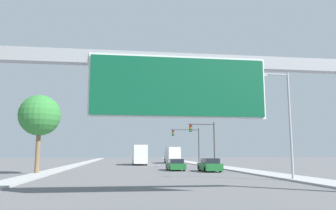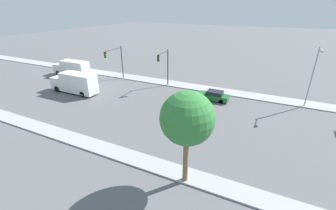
{
  "view_description": "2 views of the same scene",
  "coord_description": "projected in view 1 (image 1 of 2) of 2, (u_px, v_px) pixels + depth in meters",
  "views": [
    {
      "loc": [
        -2.76,
        1.42,
        2.16
      ],
      "look_at": [
        0.0,
        22.14,
        5.2
      ],
      "focal_mm": 35.0,
      "sensor_mm": 36.0,
      "label": 1
    },
    {
      "loc": [
        -25.14,
        30.79,
        13.5
      ],
      "look_at": [
        -1.67,
        42.18,
        1.89
      ],
      "focal_mm": 24.0,
      "sensor_mm": 36.0,
      "label": 2
    }
  ],
  "objects": [
    {
      "name": "sidewalk_right",
      "position": [
        202.0,
        164.0,
        58.99
      ],
      "size": [
        3.0,
        120.0,
        0.15
      ],
      "color": "#A9A9A9",
      "rests_on": "ground"
    },
    {
      "name": "median_strip_left",
      "position": [
        77.0,
        165.0,
        56.12
      ],
      "size": [
        2.0,
        120.0,
        0.15
      ],
      "color": "#A9A9A9",
      "rests_on": "ground"
    },
    {
      "name": "sign_gantry",
      "position": [
        179.0,
        83.0,
        17.02
      ],
      "size": [
        20.44,
        0.73,
        7.32
      ],
      "color": "#9EA0A5",
      "rests_on": "ground"
    },
    {
      "name": "car_near_left",
      "position": [
        175.0,
        165.0,
        39.92
      ],
      "size": [
        1.85,
        4.67,
        1.4
      ],
      "color": "#1E662D",
      "rests_on": "ground"
    },
    {
      "name": "car_near_right",
      "position": [
        210.0,
        165.0,
        37.45
      ],
      "size": [
        1.89,
        4.63,
        1.51
      ],
      "color": "#1E662D",
      "rests_on": "ground"
    },
    {
      "name": "truck_box_primary",
      "position": [
        140.0,
        155.0,
        57.86
      ],
      "size": [
        2.31,
        8.69,
        3.44
      ],
      "color": "white",
      "rests_on": "ground"
    },
    {
      "name": "truck_box_secondary",
      "position": [
        172.0,
        155.0,
        66.86
      ],
      "size": [
        2.31,
        8.29,
        3.21
      ],
      "color": "white",
      "rests_on": "ground"
    },
    {
      "name": "traffic_light_near_intersection",
      "position": [
        206.0,
        137.0,
        47.55
      ],
      "size": [
        3.88,
        0.32,
        6.55
      ],
      "color": "#3D3D3F",
      "rests_on": "ground"
    },
    {
      "name": "traffic_light_mid_block",
      "position": [
        190.0,
        140.0,
        57.31
      ],
      "size": [
        5.08,
        0.32,
        6.42
      ],
      "color": "#3D3D3F",
      "rests_on": "ground"
    },
    {
      "name": "palm_tree_background",
      "position": [
        40.0,
        116.0,
        33.25
      ],
      "size": [
        4.14,
        4.14,
        7.99
      ],
      "color": "brown",
      "rests_on": "ground"
    },
    {
      "name": "street_lamp_right",
      "position": [
        286.0,
        116.0,
        26.14
      ],
      "size": [
        2.5,
        0.28,
        8.59
      ],
      "color": "#9EA0A5",
      "rests_on": "ground"
    }
  ]
}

